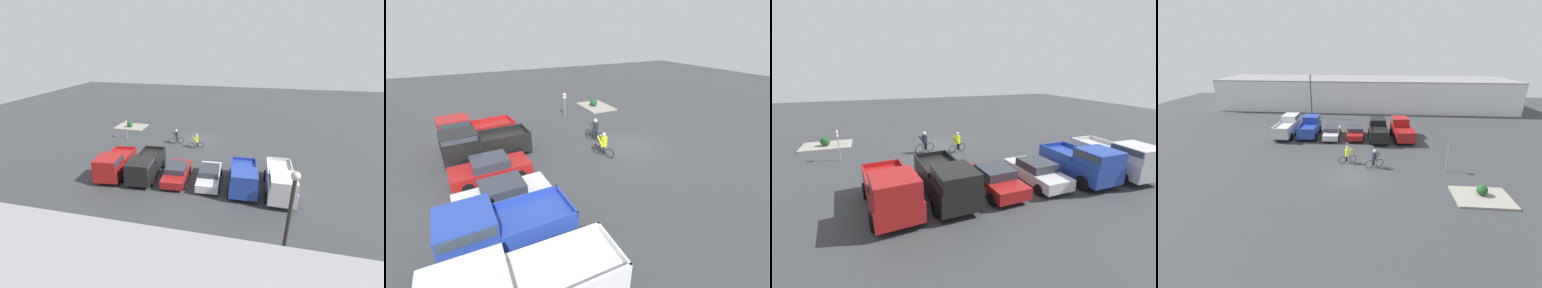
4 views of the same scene
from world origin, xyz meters
The scene contains 14 objects.
ground_plane centered at (0.00, 0.00, 0.00)m, with size 80.00×80.00×0.00m, color #383A3D.
warehouse_building centered at (0.00, 27.05, 2.61)m, with size 50.10×10.11×5.22m.
pickup_truck_0 centered at (-8.81, 10.49, 1.18)m, with size 2.25×5.56×2.27m.
pickup_truck_1 centered at (-6.03, 10.50, 1.15)m, with size 2.43×4.91×2.23m.
sedan_0 centered at (-3.21, 9.84, 0.69)m, with size 2.12×4.53×1.36m.
sedan_1 centered at (-0.41, 9.98, 0.70)m, with size 2.23×4.44×1.39m.
pickup_truck_2 centered at (2.37, 10.10, 1.11)m, with size 2.46×5.50×2.13m.
pickup_truck_3 centered at (5.14, 10.46, 1.16)m, with size 2.70×5.35×2.26m.
cyclist_0 centered at (1.91, 1.89, 0.90)m, with size 1.67×0.75×1.77m.
cyclist_1 centered at (-0.63, 2.68, 0.86)m, with size 1.64×0.74×1.71m.
fire_lane_sign centered at (8.21, 1.68, 1.44)m, with size 0.11×0.29×2.38m.
lamppost centered at (-7.90, 19.53, 3.88)m, with size 0.36×0.36×6.60m.
curb_island centered at (9.72, -2.64, 0.07)m, with size 4.04×2.84×0.15m, color gray.
shrub centered at (9.76, -2.37, 0.54)m, with size 0.78×0.78×0.78m.
Camera 4 is at (1.55, -19.49, 10.29)m, focal length 24.00 mm.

